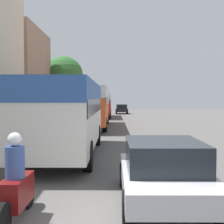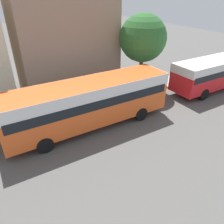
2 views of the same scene
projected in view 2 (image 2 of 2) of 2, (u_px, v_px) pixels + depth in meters
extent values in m
cube|color=gray|center=(66.00, 45.00, 18.86)|extent=(5.06, 8.16, 8.16)
cube|color=#EA5B23|center=(89.00, 102.00, 14.30)|extent=(2.57, 11.13, 2.69)
cube|color=white|center=(88.00, 89.00, 13.83)|extent=(2.59, 11.19, 0.81)
cube|color=black|center=(89.00, 97.00, 14.13)|extent=(2.62, 10.69, 0.59)
cylinder|color=black|center=(123.00, 101.00, 17.38)|extent=(0.28, 1.00, 1.00)
cylinder|color=black|center=(141.00, 114.00, 15.62)|extent=(0.28, 1.00, 1.00)
cylinder|color=black|center=(35.00, 126.00, 14.31)|extent=(0.28, 1.00, 1.00)
cylinder|color=black|center=(45.00, 145.00, 12.55)|extent=(0.28, 1.00, 1.00)
cube|color=red|center=(218.00, 71.00, 20.11)|extent=(2.49, 9.73, 2.38)
cube|color=white|center=(220.00, 62.00, 19.69)|extent=(2.52, 9.78, 0.71)
cube|color=black|center=(219.00, 68.00, 19.96)|extent=(2.54, 9.34, 0.52)
cylinder|color=black|center=(224.00, 74.00, 22.90)|extent=(0.28, 1.00, 1.00)
cylinder|color=black|center=(183.00, 85.00, 20.21)|extent=(0.28, 1.00, 1.00)
cylinder|color=black|center=(204.00, 94.00, 18.50)|extent=(0.28, 1.00, 1.00)
cylinder|color=#232838|center=(196.00, 70.00, 23.67)|extent=(0.35, 0.35, 0.86)
cylinder|color=gray|center=(198.00, 63.00, 23.28)|extent=(0.44, 0.44, 0.72)
sphere|color=tan|center=(198.00, 59.00, 23.04)|extent=(0.23, 0.23, 0.23)
cylinder|color=brown|center=(141.00, 72.00, 19.95)|extent=(0.36, 0.36, 3.01)
sphere|color=#2D662D|center=(143.00, 38.00, 18.46)|extent=(4.02, 4.02, 4.02)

